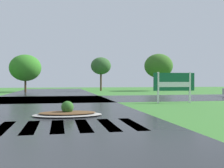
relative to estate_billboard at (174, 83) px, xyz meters
name	(u,v)px	position (x,y,z in m)	size (l,w,h in m)	color
asphalt_roadway	(40,112)	(-9.08, -4.13, -1.42)	(10.21, 80.00, 0.01)	#232628
asphalt_cross_road	(48,99)	(-9.08, 5.66, -1.42)	(90.00, 9.19, 0.01)	#232628
crosswalk_stripes	(31,127)	(-9.08, -8.67, -1.42)	(7.65, 2.93, 0.01)	white
estate_billboard	(174,83)	(0.00, 0.00, 0.00)	(3.08, 0.17, 2.21)	white
median_island	(67,113)	(-7.75, -5.95, -1.29)	(3.11, 1.79, 0.68)	#9E9B93
background_treeline	(81,66)	(-4.89, 22.32, 2.33)	(32.65, 5.69, 5.85)	#4C3823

